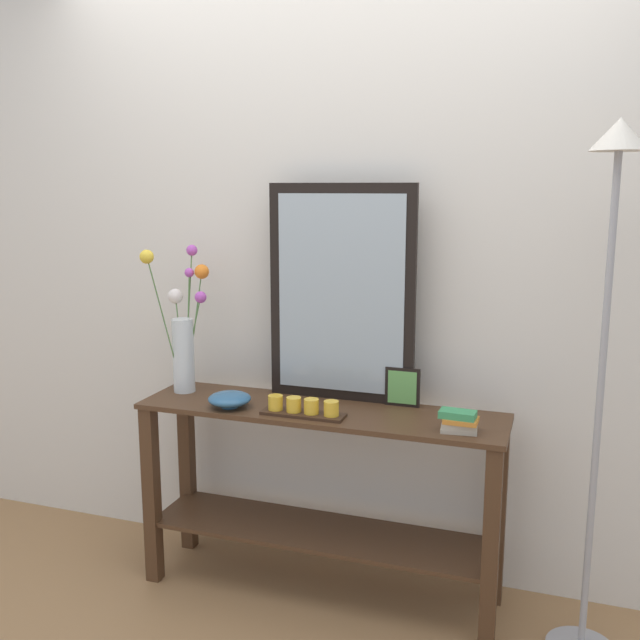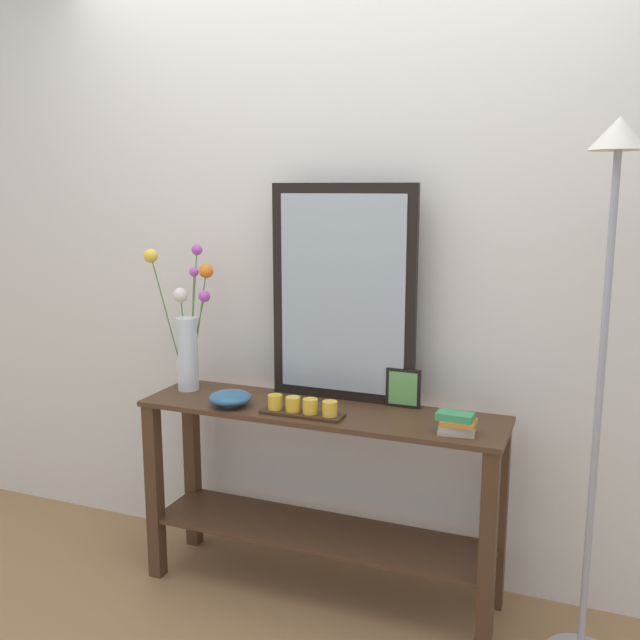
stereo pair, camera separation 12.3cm
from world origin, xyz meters
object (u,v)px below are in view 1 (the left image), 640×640
object	(u,v)px
candle_tray	(303,408)
decorative_bowl	(230,399)
picture_frame_small	(402,387)
floor_lamp	(607,308)
mirror_leaning	(341,294)
tall_vase_left	(183,334)
console_table	(320,478)
book_stack	(459,421)

from	to	relation	value
candle_tray	decorative_bowl	size ratio (longest dim) A/B	1.91
candle_tray	decorative_bowl	bearing A→B (deg)	179.24
candle_tray	picture_frame_small	world-z (taller)	picture_frame_small
picture_frame_small	decorative_bowl	world-z (taller)	picture_frame_small
decorative_bowl	floor_lamp	world-z (taller)	floor_lamp
mirror_leaning	decorative_bowl	distance (m)	0.60
tall_vase_left	floor_lamp	world-z (taller)	floor_lamp
console_table	tall_vase_left	world-z (taller)	tall_vase_left
candle_tray	book_stack	xyz separation A→B (m)	(0.58, 0.01, 0.01)
console_table	book_stack	world-z (taller)	book_stack
tall_vase_left	floor_lamp	size ratio (longest dim) A/B	0.33
picture_frame_small	book_stack	xyz separation A→B (m)	(0.25, -0.23, -0.04)
book_stack	floor_lamp	distance (m)	0.62
tall_vase_left	picture_frame_small	distance (m)	0.93
console_table	picture_frame_small	bearing A→B (deg)	25.11
picture_frame_small	decorative_bowl	xyz separation A→B (m)	(-0.63, -0.23, -0.04)
tall_vase_left	book_stack	bearing A→B (deg)	-6.96
book_stack	picture_frame_small	bearing A→B (deg)	137.95
decorative_bowl	tall_vase_left	bearing A→B (deg)	152.40
console_table	decorative_bowl	bearing A→B (deg)	-164.45
tall_vase_left	candle_tray	bearing A→B (deg)	-14.38
console_table	floor_lamp	bearing A→B (deg)	-4.14
tall_vase_left	book_stack	size ratio (longest dim) A/B	4.43
console_table	decorative_bowl	size ratio (longest dim) A/B	8.55
floor_lamp	candle_tray	bearing A→B (deg)	-178.52
decorative_bowl	mirror_leaning	bearing A→B (deg)	33.38
mirror_leaning	tall_vase_left	world-z (taller)	mirror_leaning
console_table	decorative_bowl	xyz separation A→B (m)	(-0.34, -0.09, 0.32)
tall_vase_left	picture_frame_small	bearing A→B (deg)	5.36
book_stack	floor_lamp	world-z (taller)	floor_lamp
candle_tray	decorative_bowl	distance (m)	0.31
tall_vase_left	candle_tray	xyz separation A→B (m)	(0.58, -0.15, -0.21)
console_table	decorative_bowl	world-z (taller)	decorative_bowl
picture_frame_small	floor_lamp	distance (m)	0.83
candle_tray	book_stack	world-z (taller)	book_stack
decorative_bowl	floor_lamp	xyz separation A→B (m)	(1.33, 0.02, 0.43)
console_table	book_stack	xyz separation A→B (m)	(0.54, -0.09, 0.32)
candle_tray	floor_lamp	size ratio (longest dim) A/B	0.18
candle_tray	decorative_bowl	world-z (taller)	candle_tray
console_table	tall_vase_left	distance (m)	0.81
mirror_leaning	picture_frame_small	size ratio (longest dim) A/B	5.60
picture_frame_small	decorative_bowl	distance (m)	0.67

